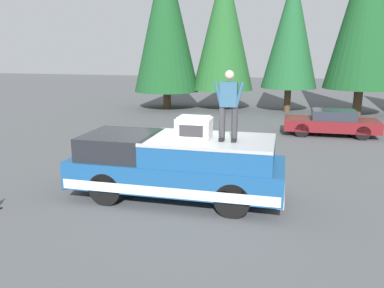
% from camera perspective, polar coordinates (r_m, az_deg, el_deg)
% --- Properties ---
extents(ground_plane, '(90.00, 90.00, 0.00)m').
position_cam_1_polar(ground_plane, '(10.46, -1.54, -7.46)').
color(ground_plane, '#4C4F51').
extents(pickup_truck, '(2.01, 5.54, 1.65)m').
position_cam_1_polar(pickup_truck, '(9.96, -2.32, -3.24)').
color(pickup_truck, navy).
rests_on(pickup_truck, ground).
extents(compressor_unit, '(0.65, 0.84, 0.56)m').
position_cam_1_polar(compressor_unit, '(9.45, 0.31, 2.42)').
color(compressor_unit, white).
rests_on(compressor_unit, pickup_truck).
extents(person_on_truck_bed, '(0.29, 0.72, 1.69)m').
position_cam_1_polar(person_on_truck_bed, '(9.17, 5.50, 5.96)').
color(person_on_truck_bed, '#333338').
rests_on(person_on_truck_bed, pickup_truck).
extents(parked_car_maroon, '(1.64, 4.10, 1.16)m').
position_cam_1_polar(parked_car_maroon, '(18.50, 20.01, 3.02)').
color(parked_car_maroon, maroon).
rests_on(parked_car_maroon, ground).
extents(conifer_left, '(4.15, 4.15, 10.98)m').
position_cam_1_polar(conifer_left, '(24.60, 24.72, 18.47)').
color(conifer_left, '#4C3826').
rests_on(conifer_left, ground).
extents(conifer_center_left, '(3.37, 3.37, 8.35)m').
position_cam_1_polar(conifer_center_left, '(24.65, 14.60, 16.06)').
color(conifer_center_left, '#4C3826').
rests_on(conifer_center_left, ground).
extents(conifer_center_right, '(3.87, 3.87, 9.22)m').
position_cam_1_polar(conifer_center_right, '(25.05, 4.75, 17.15)').
color(conifer_center_right, '#4C3826').
rests_on(conifer_center_right, ground).
extents(conifer_right, '(4.18, 4.18, 10.07)m').
position_cam_1_polar(conifer_right, '(25.28, -3.91, 17.97)').
color(conifer_right, '#4C3826').
rests_on(conifer_right, ground).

